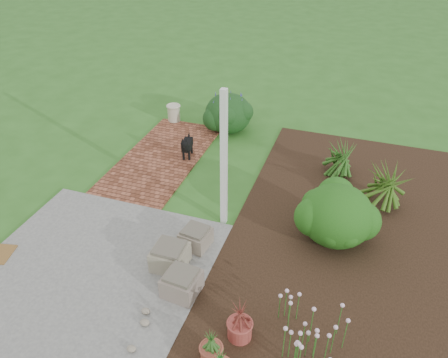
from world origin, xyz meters
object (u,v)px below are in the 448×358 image
(cream_ceramic_urn, at_px, (174,113))
(evergreen_shrub, at_px, (337,214))
(black_dog, at_px, (187,145))
(stone_trough_near, at_px, (182,284))

(cream_ceramic_urn, relative_size, evergreen_shrub, 0.34)
(cream_ceramic_urn, bearing_deg, black_dog, -57.01)
(evergreen_shrub, bearing_deg, cream_ceramic_urn, 143.59)
(stone_trough_near, distance_m, black_dog, 3.84)
(black_dog, bearing_deg, evergreen_shrub, -37.66)
(black_dog, height_order, cream_ceramic_urn, black_dog)
(stone_trough_near, relative_size, evergreen_shrub, 0.41)
(stone_trough_near, distance_m, cream_ceramic_urn, 5.70)
(cream_ceramic_urn, bearing_deg, stone_trough_near, -64.54)
(black_dog, distance_m, cream_ceramic_urn, 1.90)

